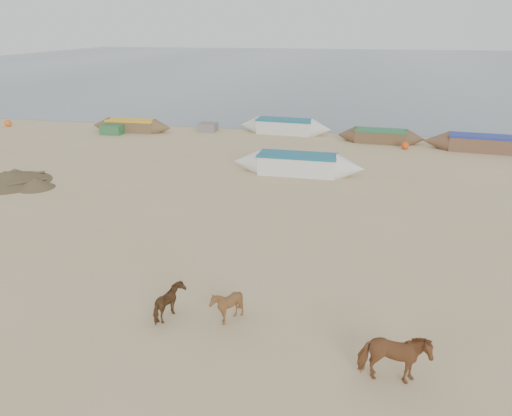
{
  "coord_description": "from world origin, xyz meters",
  "views": [
    {
      "loc": [
        3.4,
        -11.68,
        6.94
      ],
      "look_at": [
        0.0,
        4.0,
        1.0
      ],
      "focal_mm": 35.0,
      "sensor_mm": 36.0,
      "label": 1
    }
  ],
  "objects_px": {
    "calf_front": "(227,305)",
    "near_canoe": "(297,164)",
    "cow_adult": "(394,358)",
    "calf_right": "(170,303)"
  },
  "relations": [
    {
      "from": "calf_front",
      "to": "near_canoe",
      "type": "relative_size",
      "value": 0.14
    },
    {
      "from": "calf_front",
      "to": "calf_right",
      "type": "distance_m",
      "value": 1.42
    },
    {
      "from": "cow_adult",
      "to": "near_canoe",
      "type": "relative_size",
      "value": 0.22
    },
    {
      "from": "near_canoe",
      "to": "calf_front",
      "type": "bearing_deg",
      "value": -88.53
    },
    {
      "from": "calf_right",
      "to": "cow_adult",
      "type": "bearing_deg",
      "value": -116.18
    },
    {
      "from": "near_canoe",
      "to": "cow_adult",
      "type": "bearing_deg",
      "value": -73.7
    },
    {
      "from": "calf_front",
      "to": "calf_right",
      "type": "bearing_deg",
      "value": -98.61
    },
    {
      "from": "cow_adult",
      "to": "near_canoe",
      "type": "distance_m",
      "value": 15.2
    },
    {
      "from": "calf_right",
      "to": "near_canoe",
      "type": "relative_size",
      "value": 0.13
    },
    {
      "from": "calf_front",
      "to": "near_canoe",
      "type": "xyz_separation_m",
      "value": [
        -0.06,
        13.24,
        0.04
      ]
    }
  ]
}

